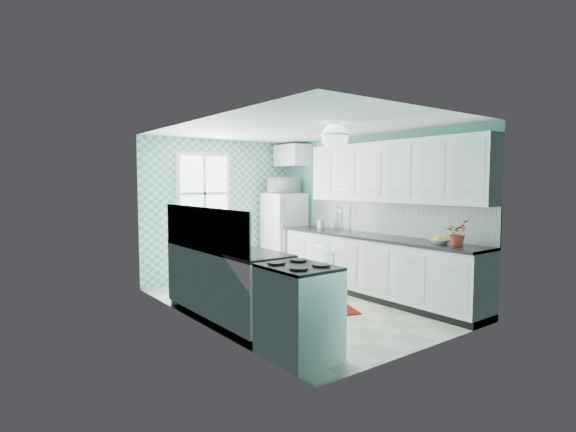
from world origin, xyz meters
TOP-DOWN VIEW (x-y plane):
  - floor at (0.00, 0.00)m, footprint 3.00×4.40m
  - ceiling at (0.00, 0.00)m, footprint 3.00×4.40m
  - wall_back at (0.00, 2.21)m, footprint 3.00×0.02m
  - wall_front at (0.00, -2.21)m, footprint 3.00×0.02m
  - wall_left at (-1.51, 0.00)m, footprint 0.02×4.40m
  - wall_right at (1.51, 0.00)m, footprint 0.02×4.40m
  - accent_wall at (0.00, 2.19)m, footprint 3.00×0.01m
  - window at (-0.35, 2.16)m, footprint 1.04×0.05m
  - backsplash_right at (1.49, -0.40)m, footprint 0.02×3.60m
  - backsplash_left at (-1.49, -0.07)m, footprint 0.02×2.15m
  - upper_cabinets_right at (1.33, -0.60)m, footprint 0.33×3.20m
  - upper_cabinet_fridge at (1.30, 1.83)m, footprint 0.40×0.74m
  - ceiling_light at (0.00, -0.80)m, footprint 0.34×0.34m
  - base_cabinets_right at (1.20, -0.40)m, footprint 0.60×3.60m
  - countertop_right at (1.19, -0.40)m, footprint 0.63×3.60m
  - base_cabinets_left at (-1.20, -0.07)m, footprint 0.60×2.15m
  - countertop_left at (-1.19, -0.07)m, footprint 0.63×2.15m
  - fridge at (1.11, 1.77)m, footprint 0.67×0.67m
  - stove at (-1.20, -1.57)m, footprint 0.61×0.76m
  - sink at (1.20, 0.49)m, footprint 0.50×0.42m
  - rug at (0.23, -0.41)m, footprint 0.92×1.09m
  - dish_towel at (0.89, 0.27)m, footprint 0.02×0.22m
  - fruit_bowl at (1.20, -1.54)m, footprint 0.26×0.26m
  - potted_plant at (1.20, -1.78)m, footprint 0.36×0.33m
  - soap_bottle at (1.25, 0.88)m, footprint 0.10×0.11m
  - microwave at (1.11, 1.77)m, footprint 0.54×0.37m

SIDE VIEW (x-z plane):
  - floor at x=0.00m, z-range -0.02..0.00m
  - rug at x=0.23m, z-range 0.00..0.02m
  - base_cabinets_right at x=1.20m, z-range 0.00..0.90m
  - base_cabinets_left at x=-1.20m, z-range 0.00..0.90m
  - stove at x=-1.20m, z-range 0.02..0.93m
  - dish_towel at x=0.89m, z-range 0.32..0.64m
  - fridge at x=1.11m, z-range 0.00..1.54m
  - countertop_right at x=1.19m, z-range 0.90..0.94m
  - countertop_left at x=-1.19m, z-range 0.90..0.94m
  - sink at x=1.20m, z-range 0.67..1.20m
  - fruit_bowl at x=1.20m, z-range 0.94..1.00m
  - soap_bottle at x=1.25m, z-range 0.94..1.16m
  - potted_plant at x=1.20m, z-range 0.94..1.27m
  - backsplash_right at x=1.49m, z-range 0.94..1.45m
  - backsplash_left at x=-1.49m, z-range 0.94..1.45m
  - wall_back at x=0.00m, z-range 0.00..2.50m
  - wall_front at x=0.00m, z-range 0.00..2.50m
  - wall_left at x=-1.51m, z-range 0.00..2.50m
  - wall_right at x=1.51m, z-range 0.00..2.50m
  - accent_wall at x=0.00m, z-range 0.00..2.50m
  - window at x=-0.35m, z-range 0.83..2.27m
  - microwave at x=1.11m, z-range 1.54..1.83m
  - upper_cabinets_right at x=1.33m, z-range 1.45..2.35m
  - upper_cabinet_fridge at x=1.30m, z-range 2.05..2.45m
  - ceiling_light at x=0.00m, z-range 2.15..2.50m
  - ceiling at x=0.00m, z-range 2.50..2.52m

